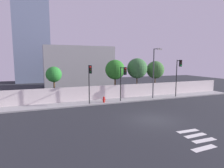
{
  "coord_description": "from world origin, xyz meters",
  "views": [
    {
      "loc": [
        -9.27,
        -13.88,
        5.27
      ],
      "look_at": [
        -1.48,
        6.5,
        2.52
      ],
      "focal_mm": 30.22,
      "sensor_mm": 36.0,
      "label": 1
    }
  ],
  "objects_px": {
    "street_lamp_curbside": "(154,69)",
    "roadside_tree_rightmost": "(155,70)",
    "roadside_tree_midleft": "(115,70)",
    "traffic_light_center": "(179,70)",
    "traffic_light_right": "(90,76)",
    "traffic_light_left": "(123,76)",
    "roadside_tree_midright": "(137,68)",
    "fire_hydrant": "(104,99)",
    "roadside_tree_leftmost": "(54,75)"
  },
  "relations": [
    {
      "from": "traffic_light_right",
      "to": "roadside_tree_midleft",
      "type": "bearing_deg",
      "value": 40.56
    },
    {
      "from": "traffic_light_center",
      "to": "roadside_tree_midright",
      "type": "xyz_separation_m",
      "value": [
        -4.43,
        3.7,
        0.2
      ]
    },
    {
      "from": "traffic_light_right",
      "to": "roadside_tree_midright",
      "type": "xyz_separation_m",
      "value": [
        8.21,
        4.02,
        0.57
      ]
    },
    {
      "from": "traffic_light_left",
      "to": "street_lamp_curbside",
      "type": "xyz_separation_m",
      "value": [
        4.87,
        0.73,
        0.73
      ]
    },
    {
      "from": "traffic_light_center",
      "to": "street_lamp_curbside",
      "type": "bearing_deg",
      "value": 173.12
    },
    {
      "from": "traffic_light_left",
      "to": "traffic_light_right",
      "type": "bearing_deg",
      "value": -179.65
    },
    {
      "from": "traffic_light_left",
      "to": "roadside_tree_leftmost",
      "type": "xyz_separation_m",
      "value": [
        -7.75,
        4.0,
        0.15
      ]
    },
    {
      "from": "street_lamp_curbside",
      "to": "roadside_tree_midright",
      "type": "distance_m",
      "value": 3.36
    },
    {
      "from": "roadside_tree_midleft",
      "to": "roadside_tree_rightmost",
      "type": "distance_m",
      "value": 6.67
    },
    {
      "from": "traffic_light_left",
      "to": "traffic_light_center",
      "type": "distance_m",
      "value": 8.52
    },
    {
      "from": "roadside_tree_leftmost",
      "to": "fire_hydrant",
      "type": "bearing_deg",
      "value": -30.1
    },
    {
      "from": "traffic_light_left",
      "to": "roadside_tree_leftmost",
      "type": "distance_m",
      "value": 8.72
    },
    {
      "from": "roadside_tree_rightmost",
      "to": "street_lamp_curbside",
      "type": "bearing_deg",
      "value": -125.76
    },
    {
      "from": "traffic_light_right",
      "to": "fire_hydrant",
      "type": "height_order",
      "value": "traffic_light_right"
    },
    {
      "from": "traffic_light_left",
      "to": "roadside_tree_leftmost",
      "type": "relative_size",
      "value": 0.96
    },
    {
      "from": "traffic_light_center",
      "to": "roadside_tree_midleft",
      "type": "xyz_separation_m",
      "value": [
        -7.94,
        3.7,
        0.06
      ]
    },
    {
      "from": "roadside_tree_leftmost",
      "to": "roadside_tree_midright",
      "type": "bearing_deg",
      "value": 0.0
    },
    {
      "from": "traffic_light_left",
      "to": "traffic_light_center",
      "type": "bearing_deg",
      "value": 1.99
    },
    {
      "from": "roadside_tree_midleft",
      "to": "roadside_tree_rightmost",
      "type": "bearing_deg",
      "value": -0.0
    },
    {
      "from": "roadside_tree_rightmost",
      "to": "traffic_light_right",
      "type": "bearing_deg",
      "value": -160.51
    },
    {
      "from": "traffic_light_left",
      "to": "roadside_tree_midright",
      "type": "bearing_deg",
      "value": 44.5
    },
    {
      "from": "street_lamp_curbside",
      "to": "roadside_tree_rightmost",
      "type": "distance_m",
      "value": 4.03
    },
    {
      "from": "traffic_light_left",
      "to": "traffic_light_right",
      "type": "height_order",
      "value": "traffic_light_right"
    },
    {
      "from": "fire_hydrant",
      "to": "roadside_tree_midleft",
      "type": "xyz_separation_m",
      "value": [
        2.75,
        3.22,
        3.41
      ]
    },
    {
      "from": "street_lamp_curbside",
      "to": "roadside_tree_rightmost",
      "type": "xyz_separation_m",
      "value": [
        2.35,
        3.26,
        -0.24
      ]
    },
    {
      "from": "roadside_tree_midright",
      "to": "fire_hydrant",
      "type": "bearing_deg",
      "value": -152.81
    },
    {
      "from": "traffic_light_left",
      "to": "roadside_tree_rightmost",
      "type": "xyz_separation_m",
      "value": [
        7.22,
        4.0,
        0.49
      ]
    },
    {
      "from": "street_lamp_curbside",
      "to": "roadside_tree_midleft",
      "type": "height_order",
      "value": "street_lamp_curbside"
    },
    {
      "from": "fire_hydrant",
      "to": "roadside_tree_midright",
      "type": "xyz_separation_m",
      "value": [
        6.26,
        3.22,
        3.54
      ]
    },
    {
      "from": "traffic_light_right",
      "to": "traffic_light_center",
      "type": "bearing_deg",
      "value": 1.45
    },
    {
      "from": "fire_hydrant",
      "to": "roadside_tree_midright",
      "type": "height_order",
      "value": "roadside_tree_midright"
    },
    {
      "from": "roadside_tree_midleft",
      "to": "traffic_light_left",
      "type": "bearing_deg",
      "value": -97.93
    },
    {
      "from": "traffic_light_left",
      "to": "street_lamp_curbside",
      "type": "distance_m",
      "value": 4.98
    },
    {
      "from": "street_lamp_curbside",
      "to": "roadside_tree_midright",
      "type": "xyz_separation_m",
      "value": [
        -0.81,
        3.26,
        0.02
      ]
    },
    {
      "from": "traffic_light_center",
      "to": "roadside_tree_leftmost",
      "type": "distance_m",
      "value": 16.67
    },
    {
      "from": "roadside_tree_leftmost",
      "to": "roadside_tree_rightmost",
      "type": "height_order",
      "value": "roadside_tree_rightmost"
    },
    {
      "from": "traffic_light_center",
      "to": "traffic_light_right",
      "type": "xyz_separation_m",
      "value": [
        -12.64,
        -0.32,
        -0.37
      ]
    },
    {
      "from": "roadside_tree_leftmost",
      "to": "roadside_tree_rightmost",
      "type": "xyz_separation_m",
      "value": [
        14.97,
        0.0,
        0.33
      ]
    },
    {
      "from": "fire_hydrant",
      "to": "roadside_tree_leftmost",
      "type": "height_order",
      "value": "roadside_tree_leftmost"
    },
    {
      "from": "fire_hydrant",
      "to": "roadside_tree_midleft",
      "type": "height_order",
      "value": "roadside_tree_midleft"
    },
    {
      "from": "traffic_light_right",
      "to": "street_lamp_curbside",
      "type": "height_order",
      "value": "street_lamp_curbside"
    },
    {
      "from": "traffic_light_center",
      "to": "traffic_light_right",
      "type": "height_order",
      "value": "traffic_light_center"
    },
    {
      "from": "traffic_light_left",
      "to": "fire_hydrant",
      "type": "bearing_deg",
      "value": 160.46
    },
    {
      "from": "roadside_tree_midleft",
      "to": "street_lamp_curbside",
      "type": "bearing_deg",
      "value": -37.09
    },
    {
      "from": "street_lamp_curbside",
      "to": "roadside_tree_rightmost",
      "type": "relative_size",
      "value": 1.29
    },
    {
      "from": "traffic_light_left",
      "to": "roadside_tree_rightmost",
      "type": "height_order",
      "value": "roadside_tree_rightmost"
    },
    {
      "from": "traffic_light_right",
      "to": "roadside_tree_leftmost",
      "type": "distance_m",
      "value": 5.4
    },
    {
      "from": "traffic_light_left",
      "to": "fire_hydrant",
      "type": "xyz_separation_m",
      "value": [
        -2.2,
        0.78,
        -2.79
      ]
    },
    {
      "from": "fire_hydrant",
      "to": "roadside_tree_rightmost",
      "type": "bearing_deg",
      "value": 18.86
    },
    {
      "from": "street_lamp_curbside",
      "to": "fire_hydrant",
      "type": "distance_m",
      "value": 7.9
    }
  ]
}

